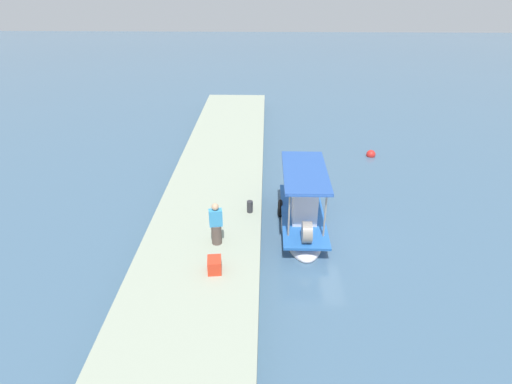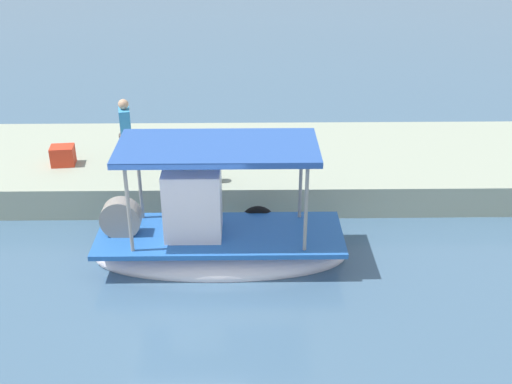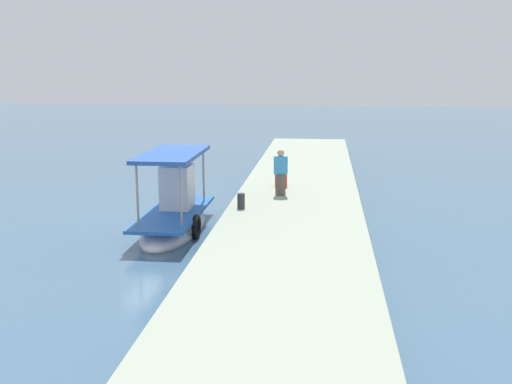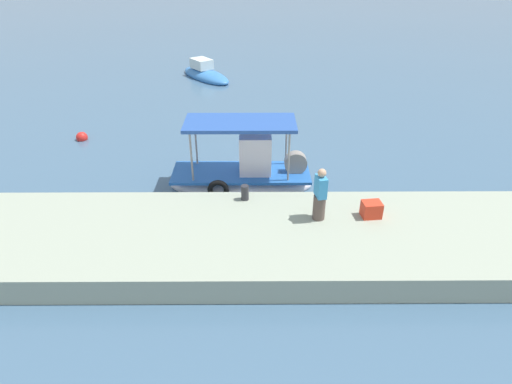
{
  "view_description": "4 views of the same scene",
  "coord_description": "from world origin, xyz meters",
  "px_view_note": "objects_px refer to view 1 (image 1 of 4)",
  "views": [
    {
      "loc": [
        13.71,
        -2.04,
        9.38
      ],
      "look_at": [
        -1.43,
        -2.44,
        1.17
      ],
      "focal_mm": 29.04,
      "sensor_mm": 36.0,
      "label": 1
    },
    {
      "loc": [
        -1.29,
        10.33,
        6.99
      ],
      "look_at": [
        -1.46,
        -1.85,
        0.86
      ],
      "focal_mm": 44.13,
      "sensor_mm": 36.0,
      "label": 2
    },
    {
      "loc": [
        -19.14,
        -5.22,
        5.23
      ],
      "look_at": [
        -0.34,
        -3.11,
        1.24
      ],
      "focal_mm": 42.77,
      "sensor_mm": 36.0,
      "label": 3
    },
    {
      "loc": [
        -0.27,
        -14.41,
        7.75
      ],
      "look_at": [
        -0.2,
        -2.85,
        1.11
      ],
      "focal_mm": 30.55,
      "sensor_mm": 36.0,
      "label": 4
    }
  ],
  "objects_px": {
    "mooring_bollard": "(250,207)",
    "marker_buoy": "(371,154)",
    "main_fishing_boat": "(302,217)",
    "fisherman_near_bollard": "(216,226)",
    "cargo_crate": "(214,265)"
  },
  "relations": [
    {
      "from": "fisherman_near_bollard",
      "to": "mooring_bollard",
      "type": "height_order",
      "value": "fisherman_near_bollard"
    },
    {
      "from": "fisherman_near_bollard",
      "to": "mooring_bollard",
      "type": "xyz_separation_m",
      "value": [
        -2.16,
        1.09,
        -0.49
      ]
    },
    {
      "from": "marker_buoy",
      "to": "fisherman_near_bollard",
      "type": "bearing_deg",
      "value": -38.39
    },
    {
      "from": "main_fishing_boat",
      "to": "marker_buoy",
      "type": "xyz_separation_m",
      "value": [
        -7.41,
        4.43,
        -0.38
      ]
    },
    {
      "from": "mooring_bollard",
      "to": "cargo_crate",
      "type": "xyz_separation_m",
      "value": [
        3.72,
        -0.99,
        -0.01
      ]
    },
    {
      "from": "mooring_bollard",
      "to": "marker_buoy",
      "type": "bearing_deg",
      "value": 138.8
    },
    {
      "from": "main_fishing_boat",
      "to": "mooring_bollard",
      "type": "relative_size",
      "value": 10.49
    },
    {
      "from": "marker_buoy",
      "to": "mooring_bollard",
      "type": "bearing_deg",
      "value": -41.2
    },
    {
      "from": "fisherman_near_bollard",
      "to": "cargo_crate",
      "type": "relative_size",
      "value": 2.93
    },
    {
      "from": "main_fishing_boat",
      "to": "marker_buoy",
      "type": "height_order",
      "value": "main_fishing_boat"
    },
    {
      "from": "mooring_bollard",
      "to": "marker_buoy",
      "type": "relative_size",
      "value": 0.94
    },
    {
      "from": "fisherman_near_bollard",
      "to": "marker_buoy",
      "type": "xyz_separation_m",
      "value": [
        -9.65,
        7.65,
        -1.37
      ]
    },
    {
      "from": "main_fishing_boat",
      "to": "fisherman_near_bollard",
      "type": "height_order",
      "value": "main_fishing_boat"
    },
    {
      "from": "main_fishing_boat",
      "to": "mooring_bollard",
      "type": "xyz_separation_m",
      "value": [
        0.07,
        -2.13,
        0.5
      ]
    },
    {
      "from": "main_fishing_boat",
      "to": "mooring_bollard",
      "type": "distance_m",
      "value": 2.19
    }
  ]
}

